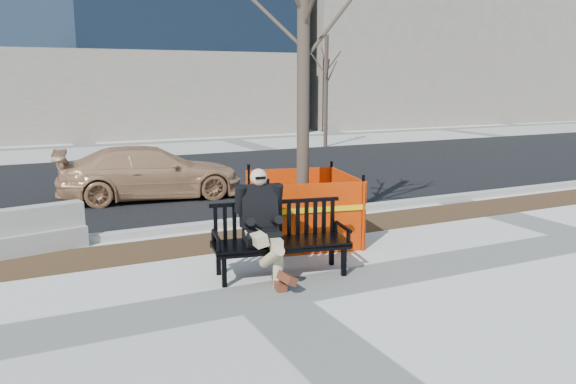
# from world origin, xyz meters

# --- Properties ---
(ground) EXTENTS (120.00, 120.00, 0.00)m
(ground) POSITION_xyz_m (0.00, 0.00, 0.00)
(ground) COLOR beige
(ground) RESTS_ON ground
(mulch_strip) EXTENTS (40.00, 1.20, 0.02)m
(mulch_strip) POSITION_xyz_m (0.00, 2.60, 0.00)
(mulch_strip) COLOR #47301C
(mulch_strip) RESTS_ON ground
(asphalt_street) EXTENTS (60.00, 10.40, 0.01)m
(asphalt_street) POSITION_xyz_m (0.00, 8.80, 0.00)
(asphalt_street) COLOR black
(asphalt_street) RESTS_ON ground
(curb) EXTENTS (60.00, 0.25, 0.12)m
(curb) POSITION_xyz_m (0.00, 3.55, 0.06)
(curb) COLOR #9E9B93
(curb) RESTS_ON ground
(bench) EXTENTS (2.05, 1.04, 1.04)m
(bench) POSITION_xyz_m (0.53, 0.61, 0.00)
(bench) COLOR black
(bench) RESTS_ON ground
(seated_man) EXTENTS (0.84, 1.20, 1.54)m
(seated_man) POSITION_xyz_m (0.27, 0.71, 0.00)
(seated_man) COLOR black
(seated_man) RESTS_ON ground
(tree_fence) EXTENTS (2.92, 2.92, 6.24)m
(tree_fence) POSITION_xyz_m (1.61, 2.05, 0.00)
(tree_fence) COLOR #FD3B00
(tree_fence) RESTS_ON ground
(sedan) EXTENTS (4.34, 2.16, 1.21)m
(sedan) POSITION_xyz_m (0.07, 6.77, 0.00)
(sedan) COLOR tan
(sedan) RESTS_ON ground
(jersey_barrier_left) EXTENTS (2.67, 1.04, 0.75)m
(jersey_barrier_left) POSITION_xyz_m (-3.08, 3.26, 0.00)
(jersey_barrier_left) COLOR gray
(jersey_barrier_left) RESTS_ON ground
(far_tree_right) EXTENTS (1.83, 1.83, 4.82)m
(far_tree_right) POSITION_xyz_m (8.83, 14.12, 0.00)
(far_tree_right) COLOR #403229
(far_tree_right) RESTS_ON ground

